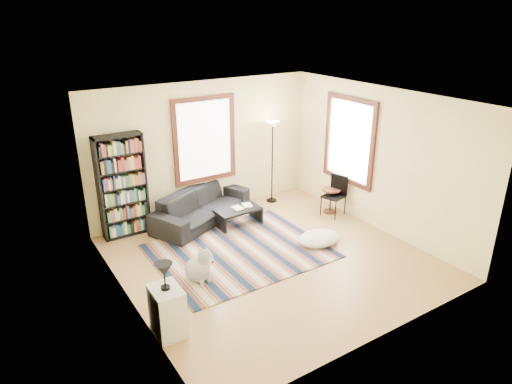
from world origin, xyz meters
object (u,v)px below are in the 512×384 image
floor_cushion (319,238)px  floor_lamp (272,162)px  side_table (331,201)px  bookshelf (122,186)px  coffee_table (238,217)px  dog (197,263)px  sofa (202,206)px  folding_chair (334,196)px  white_cabinet (167,311)px

floor_cushion → floor_lamp: size_ratio=0.45×
side_table → bookshelf: bearing=161.3°
floor_cushion → coffee_table: bearing=120.2°
floor_lamp → dog: floor_lamp is taller
sofa → folding_chair: 2.78m
folding_chair → coffee_table: bearing=144.7°
floor_lamp → dog: size_ratio=3.00×
floor_lamp → coffee_table: bearing=-152.8°
coffee_table → folding_chair: bearing=-19.1°
sofa → dog: (-1.05, -1.97, -0.02)m
floor_lamp → dog: bearing=-144.3°
bookshelf → white_cabinet: bearing=-98.3°
bookshelf → coffee_table: 2.35m
floor_cushion → white_cabinet: 3.50m
sofa → side_table: (2.54, -1.10, -0.06)m
floor_cushion → white_cabinet: size_ratio=1.20×
side_table → white_cabinet: bearing=-157.8°
sofa → dog: 2.23m
floor_cushion → floor_lamp: floor_lamp is taller
white_cabinet → bookshelf: bearing=82.6°
side_table → coffee_table: bearing=165.0°
floor_lamp → folding_chair: floor_lamp is taller
floor_cushion → white_cabinet: (-3.38, -0.87, 0.25)m
coffee_table → folding_chair: 2.08m
coffee_table → dog: dog is taller
bookshelf → dog: (0.44, -2.24, -0.69)m
side_table → folding_chair: bearing=-109.9°
floor_lamp → white_cabinet: bearing=-141.3°
sofa → floor_cushion: 2.51m
coffee_table → floor_lamp: 1.63m
floor_cushion → side_table: size_ratio=1.55×
bookshelf → white_cabinet: 3.31m
folding_chair → floor_cushion: bearing=-158.5°
sofa → folding_chair: folding_chair is taller
folding_chair → dog: 3.62m
coffee_table → side_table: side_table is taller
folding_chair → sofa: bearing=137.4°
coffee_table → side_table: 2.07m
floor_lamp → bookshelf: bearing=177.1°
white_cabinet → floor_cushion: bearing=15.4°
sofa → folding_chair: size_ratio=2.65×
bookshelf → floor_lamp: 3.33m
dog → white_cabinet: bearing=-147.1°
bookshelf → side_table: 4.32m
bookshelf → folding_chair: size_ratio=2.33×
sofa → coffee_table: 0.79m
floor_cushion → dog: (-2.47, 0.10, 0.20)m
dog → bookshelf: bearing=87.1°
folding_chair → dog: folding_chair is taller
bookshelf → side_table: (4.03, -1.37, -0.73)m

